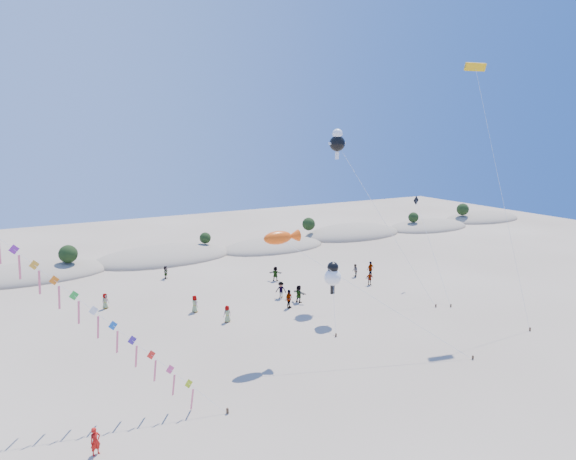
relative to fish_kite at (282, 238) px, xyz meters
The scene contains 9 objects.
ground 15.36m from the fish_kite, 94.53° to the right, with size 160.00×160.00×0.00m, color gray.
dune_ridge 33.94m from the fish_kite, 89.87° to the left, with size 145.30×11.49×5.57m.
fish_kite is the anchor object (origin of this frame).
cartoon_kite_low 8.77m from the fish_kite, 24.52° to the left, with size 2.49×3.94×5.56m.
cartoon_kite_high 16.83m from the fish_kite, 40.51° to the left, with size 7.07×9.71×17.27m.
parafoil_kite 23.51m from the fish_kite, ahead, with size 2.12×7.59×22.97m.
dark_kite 22.21m from the fish_kite, 17.76° to the left, with size 3.30×8.65×9.93m.
flyer_foreground 18.05m from the fish_kite, 155.79° to the right, with size 0.56×0.37×1.54m, color #B3120E.
beachgoers 16.06m from the fish_kite, 66.05° to the left, with size 30.54×17.05×1.85m.
Camera 1 is at (-15.56, -18.98, 16.64)m, focal length 30.00 mm.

